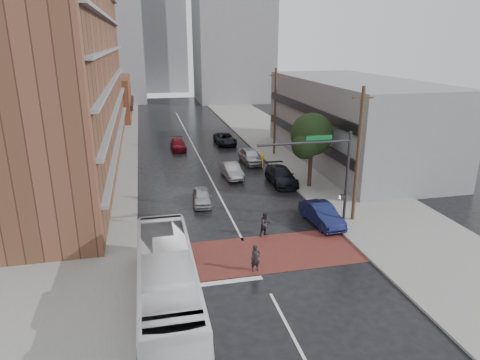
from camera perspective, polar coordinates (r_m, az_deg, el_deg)
ground at (r=27.10m, az=1.64°, el=-10.44°), size 160.00×160.00×0.00m
crosswalk at (r=27.53m, az=1.37°, el=-9.93°), size 14.00×5.00×0.02m
sidewalk_west at (r=50.03m, az=-18.64°, el=2.26°), size 9.00×90.00×0.15m
sidewalk_east at (r=52.72m, az=7.04°, el=3.87°), size 9.00×90.00×0.15m
apartment_block at (r=47.72m, az=-23.64°, el=17.97°), size 10.00×44.00×28.00m
storefront_west at (r=77.84m, az=-17.39°, el=10.37°), size 8.00×16.00×7.00m
building_east at (r=49.29m, az=14.74°, el=7.68°), size 11.00×26.00×9.00m
distant_tower_west at (r=101.39m, az=-18.32°, el=19.02°), size 18.00×16.00×32.00m
distant_tower_east at (r=97.24m, az=-0.95°, el=21.13°), size 16.00×14.00×36.00m
distant_tower_center at (r=118.19m, az=-10.34°, el=17.42°), size 12.00×10.00×24.00m
street_tree at (r=38.83m, az=9.55°, el=5.67°), size 4.20×4.10×6.90m
signal_mast at (r=29.33m, az=11.63°, el=1.46°), size 6.50×0.30×7.20m
utility_pole_near at (r=31.80m, az=15.45°, el=3.24°), size 1.60×0.26×10.00m
utility_pole_far at (r=49.92m, az=4.70°, el=9.08°), size 1.60×0.26×10.00m
transit_bus at (r=21.72m, az=-9.66°, el=-13.58°), size 2.77×11.75×3.27m
pedestrian_a at (r=25.39m, az=2.08°, el=-10.41°), size 0.67×0.50×1.67m
pedestrian_b at (r=29.72m, az=3.42°, el=-5.89°), size 1.03×0.91×1.75m
car_travel_a at (r=35.50m, az=-5.12°, el=-2.24°), size 1.85×3.89×1.28m
car_travel_b at (r=42.22m, az=-1.12°, el=1.28°), size 1.73×4.37×1.42m
car_travel_c at (r=53.78m, az=-8.24°, el=4.71°), size 1.83×4.36×1.26m
suv_travel at (r=56.07m, az=-2.01°, el=5.52°), size 2.53×5.18×1.42m
car_parked_near at (r=32.11m, az=10.84°, el=-4.52°), size 2.04×4.80×1.54m
car_parked_mid at (r=40.57m, az=5.49°, el=0.58°), size 2.17×5.33×1.54m
car_parked_far at (r=47.23m, az=1.39°, el=3.24°), size 2.13×4.84×1.62m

